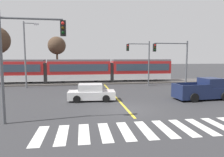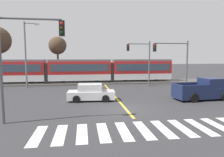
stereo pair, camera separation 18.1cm
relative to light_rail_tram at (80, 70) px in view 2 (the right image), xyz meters
The scene contains 23 objects.
ground_plane 16.48m from the light_rail_tram, 77.68° to the right, with size 200.00×200.00×0.00m, color #333335.
track_bed 4.00m from the light_rail_tram, ahead, with size 120.00×4.00×0.18m, color #56514C.
rail_near 4.00m from the light_rail_tram, 11.56° to the right, with size 120.00×0.08×0.10m, color #939399.
rail_far 4.00m from the light_rail_tram, 11.76° to the left, with size 120.00×0.08×0.10m, color #939399.
light_rail_tram is the anchor object (origin of this frame).
crosswalk_stripe_0 20.38m from the light_rail_tram, 95.69° to the right, with size 0.56×2.80×0.01m, color silver.
crosswalk_stripe_1 20.32m from the light_rail_tram, 92.58° to the right, with size 0.56×2.80×0.01m, color silver.
crosswalk_stripe_2 20.31m from the light_rail_tram, 89.46° to the right, with size 0.56×2.80×0.01m, color silver.
crosswalk_stripe_3 20.36m from the light_rail_tram, 86.35° to the right, with size 0.56×2.80×0.01m, color silver.
crosswalk_stripe_4 20.46m from the light_rail_tram, 83.26° to the right, with size 0.56×2.80×0.01m, color silver.
crosswalk_stripe_5 20.63m from the light_rail_tram, 80.22° to the right, with size 0.56×2.80×0.01m, color silver.
crosswalk_stripe_6 20.86m from the light_rail_tram, 77.23° to the right, with size 0.56×2.80×0.01m, color silver.
crosswalk_stripe_7 21.13m from the light_rail_tram, 74.31° to the right, with size 0.56×2.80×0.01m, color silver.
crosswalk_stripe_8 21.47m from the light_rail_tram, 71.48° to the right, with size 0.56×2.80×0.01m, color silver.
crosswalk_stripe_9 21.85m from the light_rail_tram, 68.74° to the right, with size 0.56×2.80×0.01m, color silver.
lane_centre_line 10.89m from the light_rail_tram, 70.96° to the right, with size 0.20×16.24×0.01m, color gold.
sedan_crossing 12.46m from the light_rail_tram, 85.20° to the right, with size 4.30×2.12×1.52m.
pickup_truck 17.72m from the light_rail_tram, 49.53° to the right, with size 5.50×2.45×1.98m.
traffic_light_near_left 18.39m from the light_rail_tram, 100.08° to the right, with size 3.75×0.38×6.53m.
traffic_light_mid_right 13.99m from the light_rail_tram, 37.56° to the right, with size 4.25×0.38×5.82m.
traffic_light_far_right 9.48m from the light_rail_tram, 25.95° to the right, with size 3.25×0.38×6.09m.
street_lamp_west 7.88m from the light_rail_tram, 154.14° to the right, with size 1.90×0.28×8.40m.
bare_tree_west 6.93m from the light_rail_tram, 129.47° to the left, with size 2.96×2.96×7.37m.
Camera 2 is at (-3.28, -14.29, 3.89)m, focal length 32.00 mm.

